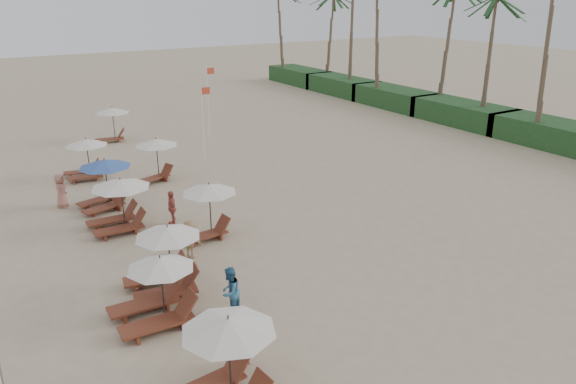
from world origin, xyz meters
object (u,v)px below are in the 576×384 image
beachgoer_mid_b (190,239)px  lounger_station_4 (102,183)px  lounger_station_0 (221,365)px  lounger_station_5 (84,158)px  inland_station_1 (155,155)px  inland_station_2 (111,120)px  lounger_station_3 (117,205)px  inland_station_0 (207,206)px  beachgoer_far_b (61,191)px  flag_pole_near (203,119)px  lounger_station_2 (162,263)px  beachgoer_near (245,341)px  beachgoer_mid_a (230,292)px  beachgoer_far_a (172,208)px  lounger_station_1 (153,295)px

beachgoer_mid_b → lounger_station_4: bearing=-33.3°
beachgoer_mid_b → lounger_station_0: bearing=117.5°
lounger_station_4 → lounger_station_5: lounger_station_4 is taller
inland_station_1 → beachgoer_mid_b: bearing=-101.6°
inland_station_2 → lounger_station_3: bearing=-104.3°
inland_station_0 → inland_station_1: bearing=85.7°
lounger_station_3 → beachgoer_far_b: (-1.51, 3.96, -0.31)m
inland_station_0 → flag_pole_near: (4.31, 10.11, 1.11)m
lounger_station_3 → lounger_station_4: 2.80m
lounger_station_2 → beachgoer_near: (0.47, -4.92, -0.29)m
lounger_station_0 → lounger_station_2: (0.69, 5.95, -0.10)m
lounger_station_5 → beachgoer_mid_a: lounger_station_5 is taller
lounger_station_3 → lounger_station_5: bearing=86.9°
lounger_station_2 → lounger_station_5: lounger_station_2 is taller
flag_pole_near → lounger_station_3: bearing=-134.3°
lounger_station_4 → lounger_station_5: (0.30, 4.89, -0.09)m
inland_station_2 → flag_pole_near: bearing=-64.9°
lounger_station_4 → beachgoer_mid_b: size_ratio=1.76×
inland_station_1 → beachgoer_mid_a: inland_station_1 is taller
lounger_station_5 → inland_station_2: bearing=64.6°
lounger_station_2 → beachgoer_far_b: lounger_station_2 is taller
lounger_station_4 → beachgoer_far_a: bearing=-60.1°
lounger_station_2 → beachgoer_mid_b: (1.72, 1.86, -0.32)m
lounger_station_1 → beachgoer_far_b: 11.39m
lounger_station_0 → beachgoer_far_b: 15.82m
beachgoer_far_a → lounger_station_5: bearing=-159.3°
lounger_station_5 → flag_pole_near: flag_pole_near is taller
inland_station_1 → beachgoer_far_a: 6.14m
beachgoer_near → beachgoer_mid_a: 2.60m
lounger_station_2 → inland_station_2: bearing=79.3°
lounger_station_4 → beachgoer_mid_a: (0.99, -11.12, -0.41)m
lounger_station_0 → inland_station_2: 26.91m
lounger_station_3 → inland_station_1: inland_station_1 is taller
lounger_station_0 → lounger_station_4: size_ratio=1.00×
lounger_station_2 → lounger_station_5: (0.57, 13.56, 0.05)m
lounger_station_2 → lounger_station_3: bearing=88.5°
beachgoer_far_b → lounger_station_4: bearing=-99.3°
inland_station_0 → beachgoer_mid_b: (-1.30, -1.27, -0.64)m
inland_station_2 → beachgoer_mid_b: 18.85m
inland_station_1 → beachgoer_far_a: bearing=-102.8°
lounger_station_5 → beachgoer_far_a: size_ratio=1.62×
lounger_station_3 → beachgoer_near: lounger_station_3 is taller
lounger_station_4 → inland_station_1: size_ratio=1.00×
beachgoer_mid_a → beachgoer_far_b: beachgoer_far_b is taller
beachgoer_mid_b → beachgoer_far_b: beachgoer_far_b is taller
beachgoer_far_a → flag_pole_near: size_ratio=0.34×
inland_station_1 → beachgoer_near: size_ratio=1.70×
lounger_station_2 → lounger_station_5: size_ratio=1.07×
lounger_station_3 → inland_station_2: inland_station_2 is taller
lounger_station_1 → flag_pole_near: size_ratio=0.59×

